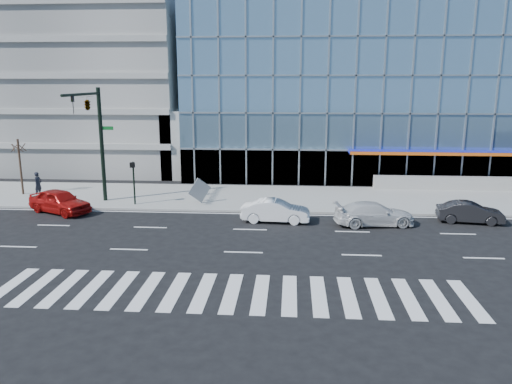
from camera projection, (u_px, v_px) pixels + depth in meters
ground at (250, 230)px, 29.47m from camera, size 160.00×160.00×0.00m
sidewalk at (259, 197)px, 37.24m from camera, size 120.00×8.00×0.15m
theatre_building at (404, 91)px, 52.13m from camera, size 42.00×26.00×15.00m
parking_garage at (86, 67)px, 53.99m from camera, size 24.00×24.00×20.00m
ramp_block at (202, 142)px, 46.75m from camera, size 6.00×8.00×6.00m
traffic_signal at (92, 118)px, 33.34m from camera, size 1.14×5.74×8.00m
ped_signal_post at (133, 176)px, 34.41m from camera, size 0.30×0.33×3.00m
street_tree_near at (18, 147)px, 37.21m from camera, size 1.10×1.10×4.23m
white_suv at (374, 214)px, 30.27m from camera, size 5.05×2.59×1.40m
white_sedan at (276, 211)px, 30.96m from camera, size 4.32×1.73×1.40m
dark_sedan at (470, 212)px, 30.78m from camera, size 4.08×1.88×1.30m
red_sedan at (60, 201)px, 33.06m from camera, size 4.94×3.69×1.57m
pedestrian at (38, 184)px, 37.05m from camera, size 0.57×0.75×1.84m
tilted_panel at (200, 190)px, 35.06m from camera, size 1.45×1.20×1.82m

